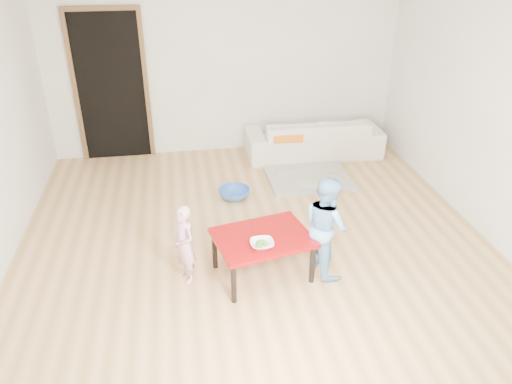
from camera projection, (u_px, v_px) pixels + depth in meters
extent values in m
cube|color=#AB8149|center=(253.00, 236.00, 5.48)|extent=(5.00, 5.00, 0.01)
cube|color=white|center=(225.00, 63.00, 7.05)|extent=(5.00, 0.02, 2.60)
cube|color=white|center=(488.00, 110.00, 5.23)|extent=(0.02, 5.00, 2.60)
imported|color=beige|center=(313.00, 137.00, 7.31)|extent=(1.96, 0.78, 0.57)
cube|color=orange|center=(286.00, 135.00, 6.99)|extent=(0.44, 0.39, 0.11)
imported|color=white|center=(262.00, 244.00, 4.50)|extent=(0.22, 0.22, 0.05)
imported|color=#D15F86|center=(184.00, 245.00, 4.63)|extent=(0.31, 0.34, 0.78)
imported|color=#67BDEE|center=(326.00, 226.00, 4.71)|extent=(0.52, 0.59, 1.01)
imported|color=#2F60B4|center=(234.00, 193.00, 6.23)|extent=(0.39, 0.39, 0.12)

